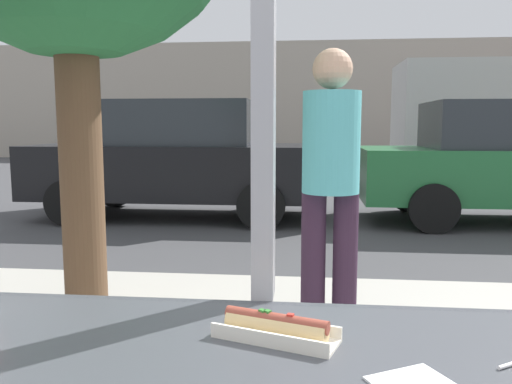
{
  "coord_description": "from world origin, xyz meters",
  "views": [
    {
      "loc": [
        0.1,
        -1.1,
        1.37
      ],
      "look_at": [
        -0.27,
        2.52,
        0.91
      ],
      "focal_mm": 36.61,
      "sensor_mm": 36.0,
      "label": 1
    }
  ],
  "objects": [
    {
      "name": "sidewalk_strip",
      "position": [
        0.0,
        1.6,
        0.08
      ],
      "size": [
        16.0,
        2.8,
        0.16
      ],
      "primitive_type": "cube",
      "color": "#B2ADA3",
      "rests_on": "ground"
    },
    {
      "name": "building_facade_far",
      "position": [
        0.0,
        20.72,
        2.35
      ],
      "size": [
        28.0,
        1.2,
        4.7
      ],
      "primitive_type": "cube",
      "color": "#A89E8E",
      "rests_on": "ground"
    },
    {
      "name": "pedestrian",
      "position": [
        0.22,
        1.82,
        1.09
      ],
      "size": [
        0.32,
        0.32,
        1.63
      ],
      "color": "#311E30",
      "rests_on": "sidewalk_strip"
    },
    {
      "name": "hotdog_tray_near",
      "position": [
        0.05,
        -0.17,
        1.0
      ],
      "size": [
        0.25,
        0.15,
        0.05
      ],
      "color": "silver",
      "rests_on": "window_counter"
    },
    {
      "name": "napkin_wrapper",
      "position": [
        0.27,
        -0.32,
        0.98
      ],
      "size": [
        0.15,
        0.14,
        0.0
      ],
      "primitive_type": "cube",
      "rotation": [
        0.0,
        0.0,
        0.5
      ],
      "color": "white",
      "rests_on": "window_counter"
    },
    {
      "name": "parked_car_black",
      "position": [
        -1.84,
        6.52,
        0.88
      ],
      "size": [
        4.27,
        1.92,
        1.73
      ],
      "color": "black",
      "rests_on": "ground"
    },
    {
      "name": "ground_plane",
      "position": [
        0.0,
        8.0,
        0.0
      ],
      "size": [
        60.0,
        60.0,
        0.0
      ],
      "primitive_type": "plane",
      "color": "#424244"
    }
  ]
}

